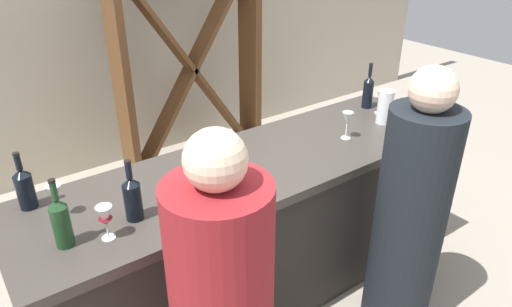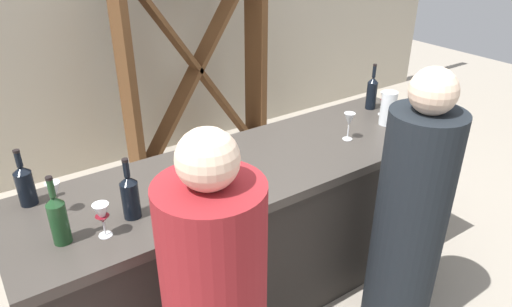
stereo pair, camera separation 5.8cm
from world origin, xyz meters
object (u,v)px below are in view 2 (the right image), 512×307
wine_bottle_second_left_olive_green (58,218)px  wine_glass_near_right (349,120)px  water_pitcher (388,108)px  wine_rack (196,68)px  wine_bottle_leftmost_near_black (25,184)px  wine_bottle_second_right_near_black (372,92)px  wine_glass_near_left (102,215)px  wine_bottle_center_near_black (130,195)px  wine_glass_far_center (385,100)px  wine_glass_far_right (54,192)px  person_left_guest (410,222)px  wine_glass_near_center (201,173)px  wine_glass_far_left (215,155)px

wine_bottle_second_left_olive_green → wine_glass_near_right: 1.61m
wine_glass_near_right → water_pitcher: bearing=3.8°
wine_rack → wine_bottle_leftmost_near_black: bearing=-138.8°
wine_bottle_second_right_near_black → wine_glass_near_left: bearing=-169.2°
water_pitcher → wine_bottle_leftmost_near_black: bearing=171.5°
wine_bottle_center_near_black → wine_bottle_second_left_olive_green: bearing=-178.2°
wine_glass_far_center → wine_glass_far_right: bearing=179.0°
person_left_guest → wine_bottle_center_near_black: bearing=62.5°
wine_bottle_second_left_olive_green → wine_glass_far_right: bearing=80.5°
wine_bottle_center_near_black → wine_glass_near_left: size_ratio=1.86×
wine_bottle_second_left_olive_green → wine_glass_near_left: wine_bottle_second_left_olive_green is taller
wine_glass_near_center → wine_glass_far_left: bearing=39.4°
wine_bottle_center_near_black → wine_glass_near_left: wine_bottle_center_near_black is taller
person_left_guest → wine_glass_near_left: bearing=67.1°
wine_glass_far_center → wine_glass_far_right: (-2.03, 0.04, 0.01)m
wine_glass_far_right → wine_glass_near_right: bearing=-6.3°
wine_glass_far_left → water_pitcher: bearing=-2.0°
wine_glass_near_center → wine_glass_near_right: wine_glass_near_center is taller
water_pitcher → wine_glass_far_left: bearing=178.0°
person_left_guest → water_pitcher: bearing=-41.6°
wine_rack → wine_glass_far_left: (-0.77, -1.66, 0.11)m
wine_glass_far_center → person_left_guest: person_left_guest is taller
wine_bottle_leftmost_near_black → wine_bottle_second_right_near_black: (2.13, -0.06, 0.01)m
wine_bottle_leftmost_near_black → wine_glass_far_left: wine_bottle_leftmost_near_black is taller
wine_rack → wine_glass_near_right: 1.73m
wine_glass_near_center → wine_bottle_leftmost_near_black: bearing=150.7°
wine_bottle_leftmost_near_black → wine_glass_near_center: size_ratio=1.61×
wine_glass_near_center → wine_bottle_second_left_olive_green: bearing=179.0°
wine_glass_near_center → wine_glass_far_right: wine_glass_near_center is taller
wine_bottle_leftmost_near_black → wine_glass_far_left: size_ratio=1.62×
person_left_guest → wine_rack: bearing=-4.9°
wine_bottle_second_left_olive_green → person_left_guest: 1.65m
wine_bottle_second_left_olive_green → wine_glass_far_center: wine_bottle_second_left_olive_green is taller
wine_bottle_center_near_black → wine_glass_far_left: 0.49m
water_pitcher → wine_bottle_center_near_black: bearing=-178.0°
person_left_guest → wine_bottle_leftmost_near_black: bearing=56.2°
wine_bottle_center_near_black → wine_glass_far_center: size_ratio=1.84×
wine_bottle_center_near_black → water_pitcher: (1.67, 0.06, -0.00)m
wine_rack → wine_bottle_second_right_near_black: (0.54, -1.46, 0.11)m
wine_glass_near_left → wine_glass_near_center: wine_glass_near_center is taller
wine_glass_near_left → person_left_guest: bearing=-18.1°
wine_bottle_second_left_olive_green → wine_glass_near_center: size_ratio=1.77×
wine_glass_near_center → person_left_guest: 1.09m
wine_glass_far_right → wine_glass_near_center: bearing=-21.2°
wine_bottle_leftmost_near_black → wine_glass_near_left: 0.47m
wine_bottle_center_near_black → wine_glass_near_left: (-0.14, -0.07, -0.01)m
wine_bottle_second_right_near_black → wine_glass_far_right: bearing=-177.5°
water_pitcher → person_left_guest: person_left_guest is taller
wine_glass_far_left → water_pitcher: size_ratio=0.80×
wine_glass_far_right → water_pitcher: size_ratio=0.74×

